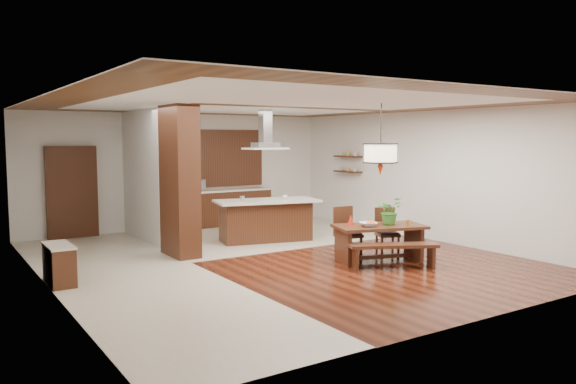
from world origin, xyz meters
TOP-DOWN VIEW (x-y plane):
  - room_shell at (0.00, 0.00)m, footprint 9.00×9.04m
  - tile_hallway at (-2.75, 0.00)m, footprint 2.50×9.00m
  - tile_kitchen at (1.25, 2.50)m, footprint 5.50×4.00m
  - soffit_band at (0.00, 0.00)m, footprint 8.00×9.00m
  - partition_pier at (-1.40, 1.20)m, footprint 0.45×1.00m
  - partition_stub at (-1.40, 3.30)m, footprint 0.18×2.40m
  - hallway_console at (-3.81, 0.20)m, footprint 0.37×0.88m
  - hallway_doorway at (-2.70, 4.40)m, footprint 1.10×0.20m
  - rear_counter at (1.00, 4.20)m, footprint 2.60×0.62m
  - kitchen_window at (1.00, 4.46)m, footprint 2.60×0.08m
  - shelf_lower at (3.87, 2.60)m, footprint 0.26×0.90m
  - shelf_upper at (3.87, 2.60)m, footprint 0.26×0.90m
  - dining_table at (1.47, -1.28)m, footprint 1.80×1.26m
  - dining_bench at (1.30, -1.85)m, footprint 1.54×1.01m
  - dining_chair_left at (1.23, -0.69)m, footprint 0.46×0.46m
  - dining_chair_right at (2.01, -0.93)m, footprint 0.53×0.53m
  - pendant_lantern at (1.47, -1.28)m, footprint 0.64×0.64m
  - foliage_plant at (1.68, -1.32)m, footprint 0.51×0.46m
  - fruit_bowl at (1.19, -1.29)m, footprint 0.38×0.38m
  - napkin_cone at (1.02, -1.01)m, footprint 0.14×0.14m
  - gold_ornament at (1.94, -1.57)m, footprint 0.08×0.08m
  - kitchen_island at (0.78, 1.64)m, footprint 2.40×1.44m
  - range_hood at (0.78, 1.64)m, footprint 0.90×0.55m
  - island_cup at (1.20, 1.51)m, footprint 0.14×0.14m
  - microwave at (0.19, 4.21)m, footprint 0.61×0.51m

SIDE VIEW (x-z plane):
  - tile_hallway at x=-2.75m, z-range 0.00..0.01m
  - tile_kitchen at x=1.25m, z-range 0.00..0.01m
  - dining_bench at x=1.30m, z-range 0.00..0.44m
  - hallway_console at x=-3.81m, z-range 0.00..0.63m
  - dining_chair_right at x=2.01m, z-range 0.00..0.92m
  - kitchen_island at x=0.78m, z-range 0.01..0.94m
  - rear_counter at x=1.00m, z-range 0.00..0.95m
  - dining_chair_left at x=1.23m, z-range 0.00..0.96m
  - dining_table at x=1.47m, z-range 0.16..0.84m
  - fruit_bowl at x=1.19m, z-range 0.68..0.76m
  - gold_ornament at x=1.94m, z-range 0.68..0.78m
  - napkin_cone at x=1.02m, z-range 0.68..0.88m
  - foliage_plant at x=1.68m, z-range 0.68..1.19m
  - island_cup at x=1.20m, z-range 0.93..1.02m
  - hallway_doorway at x=-2.70m, z-range 0.00..2.10m
  - microwave at x=0.19m, z-range 0.95..1.24m
  - shelf_lower at x=3.87m, z-range 1.38..1.42m
  - partition_pier at x=-1.40m, z-range 0.00..2.90m
  - partition_stub at x=-1.40m, z-range 0.00..2.90m
  - kitchen_window at x=1.00m, z-range 1.00..2.50m
  - shelf_upper at x=3.87m, z-range 1.78..1.82m
  - room_shell at x=0.00m, z-range 0.60..3.52m
  - pendant_lantern at x=1.47m, z-range 1.59..2.90m
  - range_hood at x=0.78m, z-range 2.03..2.90m
  - soffit_band at x=0.00m, z-range 2.88..2.89m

